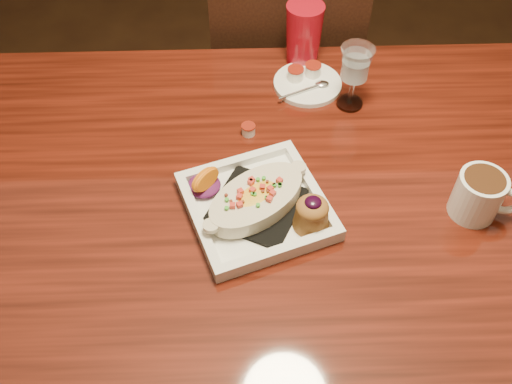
{
  "coord_description": "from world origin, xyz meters",
  "views": [
    {
      "loc": [
        -0.12,
        -0.73,
        1.61
      ],
      "look_at": [
        -0.1,
        -0.03,
        0.77
      ],
      "focal_mm": 40.0,
      "sensor_mm": 36.0,
      "label": 1
    }
  ],
  "objects_px": {
    "chair_far": "(282,79)",
    "saucer": "(306,82)",
    "goblet": "(355,67)",
    "red_tumbler": "(304,34)",
    "coffee_mug": "(480,194)",
    "table": "(303,214)",
    "plate": "(262,203)"
  },
  "relations": [
    {
      "from": "table",
      "to": "saucer",
      "type": "relative_size",
      "value": 9.53
    },
    {
      "from": "saucer",
      "to": "chair_far",
      "type": "bearing_deg",
      "value": 94.65
    },
    {
      "from": "table",
      "to": "goblet",
      "type": "relative_size",
      "value": 10.02
    },
    {
      "from": "red_tumbler",
      "to": "table",
      "type": "bearing_deg",
      "value": -93.5
    },
    {
      "from": "goblet",
      "to": "saucer",
      "type": "distance_m",
      "value": 0.15
    },
    {
      "from": "chair_far",
      "to": "saucer",
      "type": "height_order",
      "value": "chair_far"
    },
    {
      "from": "plate",
      "to": "saucer",
      "type": "height_order",
      "value": "plate"
    },
    {
      "from": "plate",
      "to": "coffee_mug",
      "type": "xyz_separation_m",
      "value": [
        0.4,
        -0.01,
        0.02
      ]
    },
    {
      "from": "table",
      "to": "red_tumbler",
      "type": "distance_m",
      "value": 0.44
    },
    {
      "from": "chair_far",
      "to": "saucer",
      "type": "bearing_deg",
      "value": 94.65
    },
    {
      "from": "red_tumbler",
      "to": "coffee_mug",
      "type": "bearing_deg",
      "value": -59.11
    },
    {
      "from": "table",
      "to": "plate",
      "type": "height_order",
      "value": "plate"
    },
    {
      "from": "red_tumbler",
      "to": "chair_far",
      "type": "bearing_deg",
      "value": 96.08
    },
    {
      "from": "chair_far",
      "to": "red_tumbler",
      "type": "xyz_separation_m",
      "value": [
        0.02,
        -0.23,
        0.32
      ]
    },
    {
      "from": "table",
      "to": "chair_far",
      "type": "relative_size",
      "value": 1.61
    },
    {
      "from": "goblet",
      "to": "red_tumbler",
      "type": "xyz_separation_m",
      "value": [
        -0.09,
        0.16,
        -0.03
      ]
    },
    {
      "from": "chair_far",
      "to": "coffee_mug",
      "type": "bearing_deg",
      "value": 113.68
    },
    {
      "from": "chair_far",
      "to": "coffee_mug",
      "type": "height_order",
      "value": "chair_far"
    },
    {
      "from": "chair_far",
      "to": "coffee_mug",
      "type": "relative_size",
      "value": 7.55
    },
    {
      "from": "table",
      "to": "coffee_mug",
      "type": "bearing_deg",
      "value": -14.04
    },
    {
      "from": "table",
      "to": "plate",
      "type": "xyz_separation_m",
      "value": [
        -0.09,
        -0.07,
        0.12
      ]
    },
    {
      "from": "table",
      "to": "chair_far",
      "type": "xyz_separation_m",
      "value": [
        -0.0,
        0.63,
        -0.15
      ]
    },
    {
      "from": "coffee_mug",
      "to": "red_tumbler",
      "type": "bearing_deg",
      "value": 139.57
    },
    {
      "from": "chair_far",
      "to": "plate",
      "type": "xyz_separation_m",
      "value": [
        -0.09,
        -0.7,
        0.27
      ]
    },
    {
      "from": "chair_far",
      "to": "plate",
      "type": "bearing_deg",
      "value": 82.5
    },
    {
      "from": "coffee_mug",
      "to": "goblet",
      "type": "relative_size",
      "value": 0.82
    },
    {
      "from": "coffee_mug",
      "to": "goblet",
      "type": "distance_m",
      "value": 0.37
    },
    {
      "from": "table",
      "to": "goblet",
      "type": "bearing_deg",
      "value": 63.38
    },
    {
      "from": "coffee_mug",
      "to": "red_tumbler",
      "type": "relative_size",
      "value": 0.84
    },
    {
      "from": "table",
      "to": "goblet",
      "type": "xyz_separation_m",
      "value": [
        0.12,
        0.24,
        0.2
      ]
    },
    {
      "from": "goblet",
      "to": "saucer",
      "type": "height_order",
      "value": "goblet"
    },
    {
      "from": "chair_far",
      "to": "table",
      "type": "bearing_deg",
      "value": 90.0
    }
  ]
}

